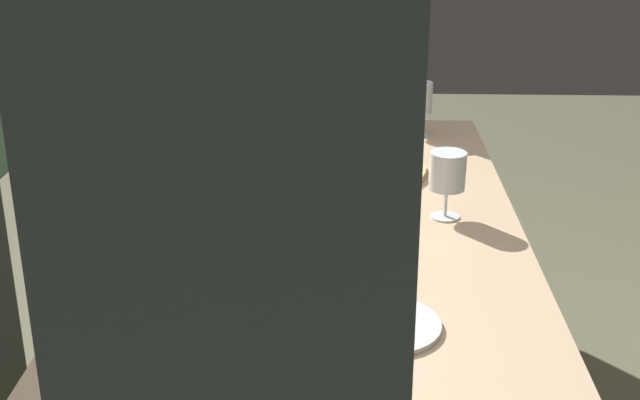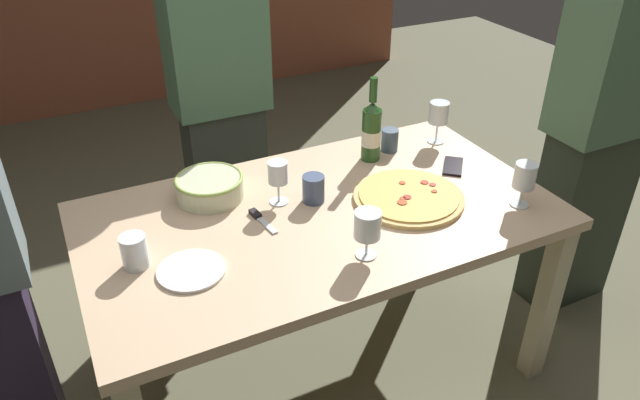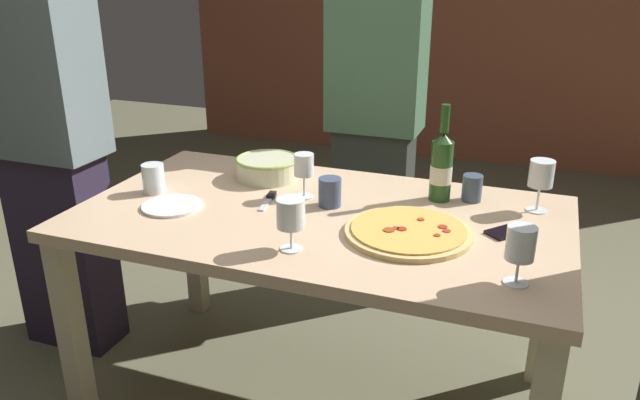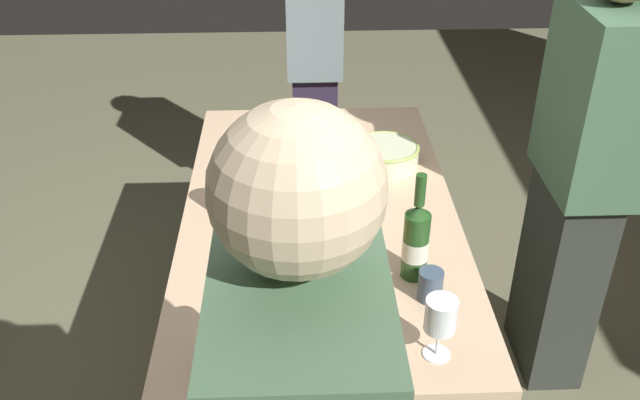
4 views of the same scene
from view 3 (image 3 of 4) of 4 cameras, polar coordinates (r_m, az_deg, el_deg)
name	(u,v)px [view 3 (image 3 of 4)]	position (r m, az deg, el deg)	size (l,w,h in m)	color
ground_plane	(320,397)	(2.44, 0.00, -17.66)	(8.00, 8.00, 0.00)	#646349
dining_table	(320,238)	(2.09, 0.00, -3.54)	(1.60, 0.90, 0.75)	#D1AD88
pizza	(409,232)	(1.90, 8.13, -2.89)	(0.39, 0.39, 0.03)	#DAB870
serving_bowl	(267,167)	(2.36, -4.85, 3.05)	(0.24, 0.24, 0.08)	beige
wine_bottle	(441,166)	(2.16, 11.09, 3.09)	(0.08, 0.08, 0.34)	#224A1D
wine_glass_near_pizza	(291,216)	(1.76, -2.70, -1.47)	(0.08, 0.08, 0.16)	white
wine_glass_by_bottle	(541,175)	(2.14, 19.65, 2.19)	(0.08, 0.08, 0.17)	white
wine_glass_far_left	(521,245)	(1.65, 17.94, -3.91)	(0.08, 0.08, 0.16)	white
wine_glass_far_right	(304,166)	(2.14, -1.48, 3.10)	(0.07, 0.07, 0.16)	white
cup_amber	(330,192)	(2.09, 0.91, 0.73)	(0.08, 0.08, 0.10)	#3F4D6D
cup_ceramic	(472,188)	(2.20, 13.79, 1.08)	(0.07, 0.07, 0.09)	#3B4C60
cup_spare	(153,178)	(2.28, -15.04, 1.93)	(0.08, 0.08, 0.10)	white
side_plate	(172,206)	(2.15, -13.42, -0.52)	(0.20, 0.20, 0.01)	white
cell_phone	(509,231)	(1.99, 16.96, -2.75)	(0.07, 0.14, 0.01)	black
pizza_knife	(269,199)	(2.15, -4.71, 0.08)	(0.05, 0.16, 0.02)	silver
person_guest_left	(375,124)	(2.83, 5.06, 6.95)	(0.41, 0.24, 1.64)	#2D312B
person_guest_right	(49,148)	(2.61, -23.65, 4.38)	(0.44, 0.24, 1.68)	#2B2137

